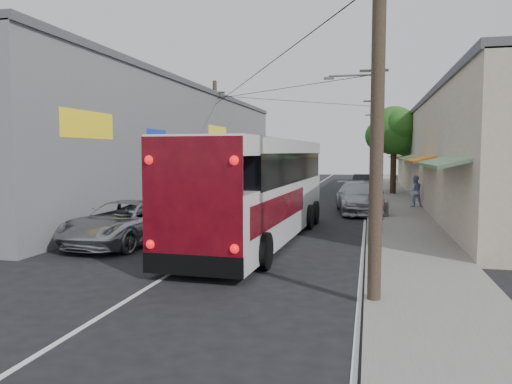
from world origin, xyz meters
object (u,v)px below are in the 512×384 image
Objects in this scene: parked_car_mid at (362,191)px; pedestrian_near at (377,206)px; pedestrian_far at (415,191)px; parked_suv at (360,198)px; parked_car_far at (363,183)px; coach_bus at (260,189)px; jeepney at (124,223)px.

pedestrian_near reaches higher than parked_car_mid.
pedestrian_far is at bearing -48.88° from parked_car_mid.
pedestrian_near is (0.80, -5.93, 0.21)m from parked_suv.
parked_suv is at bearing -85.41° from parked_car_far.
coach_bus is at bearing 50.64° from pedestrian_far.
jeepney is at bearing 40.50° from pedestrian_far.
parked_suv is 5.88m from parked_car_mid.
pedestrian_near is (0.81, -19.83, 0.30)m from parked_car_far.
pedestrian_near is at bearing 64.78° from pedestrian_far.
parked_car_mid reaches higher than parked_car_far.
parked_suv is at bearing -101.40° from pedestrian_near.
jeepney is (-4.45, -1.79, -1.13)m from coach_bus.
pedestrian_far is (6.40, 11.88, -0.88)m from coach_bus.
pedestrian_near is (0.80, -11.81, 0.28)m from parked_car_mid.
pedestrian_near is at bearing 39.50° from coach_bus.
parked_car_mid is at bearing 79.79° from coach_bus.
parked_car_far is (-0.01, 13.91, -0.10)m from parked_suv.
pedestrian_far is at bearing 64.28° from coach_bus.
pedestrian_near is at bearing -90.04° from parked_suv.
parked_car_mid is at bearing 82.27° from parked_suv.
parked_car_far is at bearing 78.18° from jeepney.
coach_bus is 23.26m from parked_car_far.
parked_suv is 4.11m from pedestrian_far.
coach_bus is at bearing -105.93° from parked_car_mid.
pedestrian_far is (3.01, -11.11, 0.28)m from parked_car_far.
parked_suv is at bearing 31.97° from pedestrian_far.
parked_car_mid is 11.84m from pedestrian_near.
parked_car_mid is at bearing -105.21° from pedestrian_near.
parked_car_far is (-0.01, 8.03, -0.02)m from parked_car_mid.
pedestrian_near is (8.65, 4.94, 0.27)m from jeepney.
parked_car_far is 2.47× the size of pedestrian_far.
coach_bus is 2.92× the size of parked_car_far.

